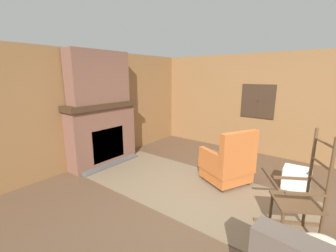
# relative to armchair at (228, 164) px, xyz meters

# --- Properties ---
(ground_plane) EXTENTS (14.00, 14.00, 0.00)m
(ground_plane) POSITION_rel_armchair_xyz_m (-0.01, -0.74, -0.35)
(ground_plane) COLOR brown
(wood_panel_wall_left) EXTENTS (0.06, 5.98, 2.37)m
(wood_panel_wall_left) POSITION_rel_armchair_xyz_m (-2.73, -0.74, 0.83)
(wood_panel_wall_left) COLOR olive
(wood_panel_wall_left) RESTS_ON ground
(wood_panel_wall_back) EXTENTS (5.98, 0.09, 2.37)m
(wood_panel_wall_back) POSITION_rel_armchair_xyz_m (-0.01, 1.98, 0.83)
(wood_panel_wall_back) COLOR olive
(wood_panel_wall_back) RESTS_ON ground
(fireplace_hearth) EXTENTS (0.59, 1.58, 1.31)m
(fireplace_hearth) POSITION_rel_armchair_xyz_m (-2.49, -0.74, 0.30)
(fireplace_hearth) COLOR brown
(fireplace_hearth) RESTS_ON ground
(chimney_breast) EXTENTS (0.34, 1.30, 1.03)m
(chimney_breast) POSITION_rel_armchair_xyz_m (-2.51, -0.74, 1.48)
(chimney_breast) COLOR brown
(chimney_breast) RESTS_ON fireplace_hearth
(area_rug) EXTENTS (3.81, 1.66, 0.01)m
(area_rug) POSITION_rel_armchair_xyz_m (-0.50, -0.57, -0.35)
(area_rug) COLOR #7A664C
(area_rug) RESTS_ON ground
(armchair) EXTENTS (0.93, 0.95, 0.99)m
(armchair) POSITION_rel_armchair_xyz_m (0.00, 0.00, 0.00)
(armchair) COLOR #C6662D
(armchair) RESTS_ON ground
(rocking_chair) EXTENTS (0.90, 0.76, 1.28)m
(rocking_chair) POSITION_rel_armchair_xyz_m (1.19, -0.74, 0.07)
(rocking_chair) COLOR brown
(rocking_chair) RESTS_ON ground
(firewood_stack) EXTENTS (0.41, 0.48, 0.12)m
(firewood_stack) POSITION_rel_armchair_xyz_m (-0.77, 1.02, -0.30)
(firewood_stack) COLOR brown
(firewood_stack) RESTS_ON ground
(laundry_basket) EXTENTS (0.44, 0.39, 0.35)m
(laundry_basket) POSITION_rel_armchair_xyz_m (0.99, 0.54, -0.18)
(laundry_basket) COLOR white
(laundry_basket) RESTS_ON ground
(oil_lamp_vase) EXTENTS (0.09, 0.09, 0.28)m
(oil_lamp_vase) POSITION_rel_armchair_xyz_m (-2.54, -1.31, 1.06)
(oil_lamp_vase) COLOR #47708E
(oil_lamp_vase) RESTS_ON fireplace_hearth
(storage_case) EXTENTS (0.13, 0.23, 0.16)m
(storage_case) POSITION_rel_armchair_xyz_m (-2.54, -0.58, 1.04)
(storage_case) COLOR black
(storage_case) RESTS_ON fireplace_hearth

